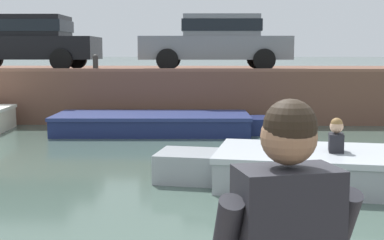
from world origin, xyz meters
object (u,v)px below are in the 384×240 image
boat_moored_central_navy (162,123)px  car_left_inner_grey (217,40)px  car_leftmost_black (26,40)px  mooring_bollard_mid (95,62)px  motorboat_passing (370,170)px

boat_moored_central_navy → car_left_inner_grey: (1.36, 2.88, 2.02)m
car_leftmost_black → mooring_bollard_mid: (2.25, -1.28, -0.61)m
boat_moored_central_navy → mooring_bollard_mid: bearing=139.6°
boat_moored_central_navy → car_leftmost_black: car_leftmost_black is taller
motorboat_passing → car_left_inner_grey: car_left_inner_grey is taller
motorboat_passing → mooring_bollard_mid: 8.61m
car_leftmost_black → mooring_bollard_mid: size_ratio=9.41×
motorboat_passing → car_leftmost_black: car_leftmost_black is taller
mooring_bollard_mid → car_leftmost_black: bearing=150.4°
motorboat_passing → car_leftmost_black: (-7.50, 7.97, 1.99)m
car_left_inner_grey → boat_moored_central_navy: bearing=-115.3°
motorboat_passing → boat_moored_central_navy: bearing=123.5°
motorboat_passing → car_left_inner_grey: bearing=104.2°
car_leftmost_black → car_left_inner_grey: same height
car_leftmost_black → boat_moored_central_navy: bearing=-34.8°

